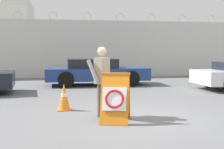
{
  "coord_description": "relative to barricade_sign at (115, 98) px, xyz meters",
  "views": [
    {
      "loc": [
        -1.85,
        -7.22,
        1.66
      ],
      "look_at": [
        -0.34,
        1.06,
        0.96
      ],
      "focal_mm": 50.0,
      "sensor_mm": 36.0,
      "label": 1
    }
  ],
  "objects": [
    {
      "name": "ground_plane",
      "position": [
        0.52,
        0.36,
        -0.56
      ],
      "size": [
        90.0,
        90.0,
        0.0
      ],
      "primitive_type": "plane",
      "color": "slate"
    },
    {
      "name": "perimeter_wall",
      "position": [
        0.52,
        11.51,
        1.11
      ],
      "size": [
        36.0,
        0.3,
        3.79
      ],
      "color": "silver",
      "rests_on": "ground_plane"
    },
    {
      "name": "barricade_sign",
      "position": [
        0.0,
        0.0,
        0.0
      ],
      "size": [
        0.85,
        1.01,
        1.13
      ],
      "rotation": [
        0.0,
        0.0,
        -0.3
      ],
      "color": "orange",
      "rests_on": "ground_plane"
    },
    {
      "name": "security_guard",
      "position": [
        -0.22,
        0.63,
        0.39
      ],
      "size": [
        0.62,
        0.54,
        1.71
      ],
      "rotation": [
        0.0,
        0.0,
        -2.22
      ],
      "color": "#514C42",
      "rests_on": "ground_plane"
    },
    {
      "name": "traffic_cone_mid",
      "position": [
        -1.11,
        1.58,
        -0.2
      ],
      "size": [
        0.38,
        0.38,
        0.72
      ],
      "color": "orange",
      "rests_on": "ground_plane"
    },
    {
      "name": "parked_car_rear_sedan",
      "position": [
        0.5,
        7.33,
        0.06
      ],
      "size": [
        4.65,
        1.93,
        1.21
      ],
      "rotation": [
        0.0,
        0.0,
        -0.01
      ],
      "color": "black",
      "rests_on": "ground_plane"
    }
  ]
}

